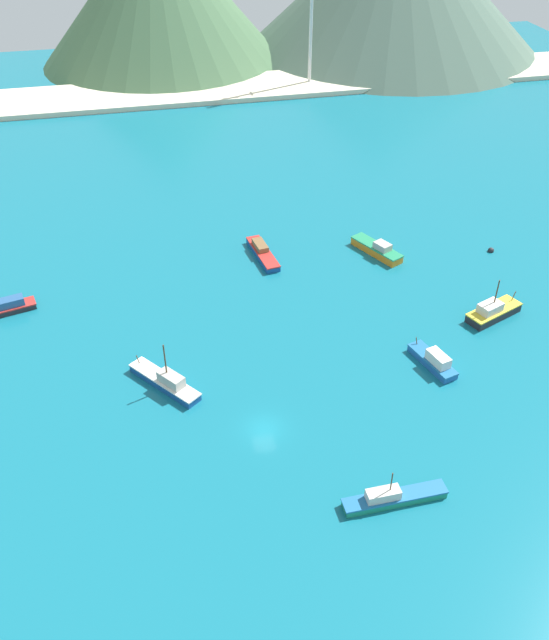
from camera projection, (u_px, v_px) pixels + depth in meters
name	position (u px, v px, depth m)	size (l,w,h in m)	color
ground	(223.00, 289.00, 101.28)	(260.00, 280.00, 0.50)	#146B7F
fishing_boat_2	(377.00, 249.00, 108.40)	(6.37, 9.81, 2.43)	orange
fishing_boat_3	(166.00, 381.00, 82.97)	(8.37, 10.03, 6.83)	#14478C
fishing_boat_4	(5.00, 308.00, 95.60)	(9.29, 4.39, 2.06)	#232328
fishing_boat_5	(493.00, 311.00, 94.51)	(9.12, 5.86, 6.30)	#232328
fishing_boat_6	(262.00, 252.00, 107.89)	(3.60, 10.66, 1.87)	#14478C
fishing_boat_7	(434.00, 361.00, 86.14)	(4.16, 8.09, 2.41)	#1E5BA8
fishing_boat_9	(392.00, 497.00, 69.01)	(11.18, 2.00, 4.58)	#198466
buoy_1	(491.00, 251.00, 109.37)	(1.01, 1.01, 1.01)	#232328
beach_strip	(166.00, 93.00, 170.70)	(247.00, 20.51, 1.20)	beige
radio_tower	(312.00, 7.00, 165.38)	(3.80, 3.04, 37.97)	silver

